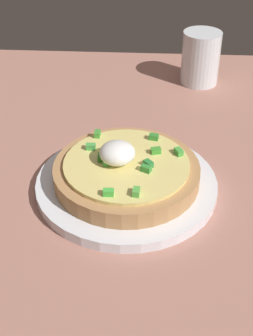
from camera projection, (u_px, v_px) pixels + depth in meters
The scene contains 4 objects.
dining_table at pixel (118, 168), 70.84cm from camera, with size 125.67×79.80×3.48cm, color #A87161.
plate at pixel (126, 184), 63.67cm from camera, with size 24.18×24.18×1.43cm, color white.
pizza at pixel (126, 171), 62.34cm from camera, with size 19.30×19.30×5.65cm.
cup_far at pixel (200, 59), 87.81cm from camera, with size 7.05×7.05×9.72cm.
Camera 1 is at (4.72, -57.08, 43.45)cm, focal length 50.71 mm.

